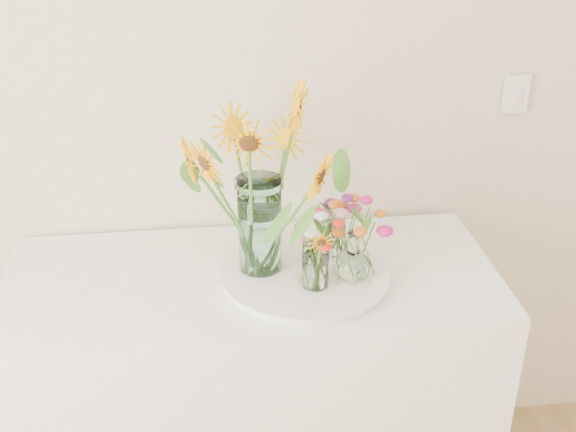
# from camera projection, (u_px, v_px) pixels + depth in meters

# --- Properties ---
(counter) EXTENTS (1.40, 0.60, 0.90)m
(counter) POSITION_uv_depth(u_px,v_px,m) (254.00, 397.00, 2.25)
(counter) COLOR white
(counter) RESTS_ON ground_plane
(tray) EXTENTS (0.45, 0.45, 0.02)m
(tray) POSITION_uv_depth(u_px,v_px,m) (305.00, 275.00, 2.02)
(tray) COLOR white
(tray) RESTS_ON counter
(mason_jar) EXTENTS (0.14, 0.14, 0.28)m
(mason_jar) POSITION_uv_depth(u_px,v_px,m) (260.00, 225.00, 1.96)
(mason_jar) COLOR #A8DDCD
(mason_jar) RESTS_ON tray
(sunflower_bouquet) EXTENTS (0.78, 0.78, 0.53)m
(sunflower_bouquet) POSITION_uv_depth(u_px,v_px,m) (259.00, 182.00, 1.90)
(sunflower_bouquet) COLOR #FFAE05
(sunflower_bouquet) RESTS_ON tray
(small_vase_a) EXTENTS (0.09, 0.09, 0.13)m
(small_vase_a) POSITION_uv_depth(u_px,v_px,m) (315.00, 267.00, 1.91)
(small_vase_a) COLOR white
(small_vase_a) RESTS_ON tray
(wildflower_posy_a) EXTENTS (0.18, 0.18, 0.22)m
(wildflower_posy_a) POSITION_uv_depth(u_px,v_px,m) (316.00, 252.00, 1.89)
(wildflower_posy_a) COLOR orange
(wildflower_posy_a) RESTS_ON tray
(small_vase_b) EXTENTS (0.11, 0.11, 0.14)m
(small_vase_b) POSITION_uv_depth(u_px,v_px,m) (353.00, 255.00, 1.95)
(small_vase_b) COLOR white
(small_vase_b) RESTS_ON tray
(wildflower_posy_b) EXTENTS (0.23, 0.23, 0.23)m
(wildflower_posy_b) POSITION_uv_depth(u_px,v_px,m) (354.00, 241.00, 1.93)
(wildflower_posy_b) COLOR orange
(wildflower_posy_b) RESTS_ON tray
(small_vase_c) EXTENTS (0.07, 0.07, 0.10)m
(small_vase_c) POSITION_uv_depth(u_px,v_px,m) (335.00, 239.00, 2.07)
(small_vase_c) COLOR white
(small_vase_c) RESTS_ON tray
(wildflower_posy_c) EXTENTS (0.19, 0.19, 0.19)m
(wildflower_posy_c) POSITION_uv_depth(u_px,v_px,m) (335.00, 225.00, 2.05)
(wildflower_posy_c) COLOR orange
(wildflower_posy_c) RESTS_ON tray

